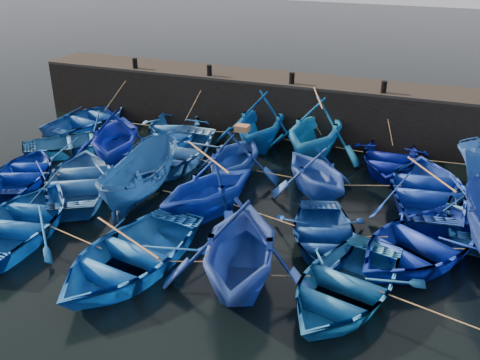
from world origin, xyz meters
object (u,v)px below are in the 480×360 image
(boat_0, at_px, (90,119))
(boat_8, at_px, (171,152))
(wooden_crate, at_px, (242,128))
(boat_13, at_px, (25,172))

(boat_0, xyz_separation_m, boat_8, (5.72, -2.53, 0.08))
(boat_0, bearing_deg, wooden_crate, 171.77)
(boat_8, height_order, boat_13, boat_8)
(boat_0, bearing_deg, boat_8, 166.16)
(boat_8, xyz_separation_m, wooden_crate, (3.30, -0.45, 1.61))
(boat_8, xyz_separation_m, boat_13, (-4.47, -3.49, -0.15))
(boat_0, height_order, boat_13, boat_0)
(boat_0, relative_size, boat_13, 1.17)
(boat_13, bearing_deg, boat_0, -100.52)
(boat_0, xyz_separation_m, boat_13, (1.25, -6.02, -0.07))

